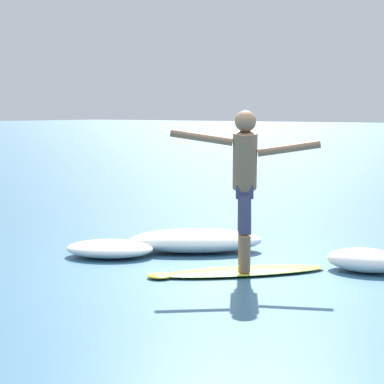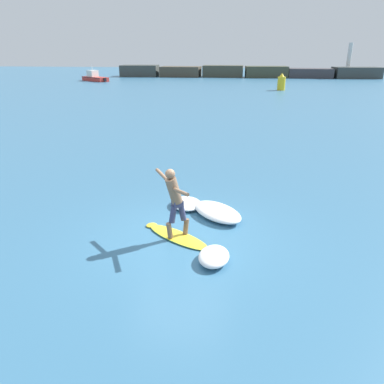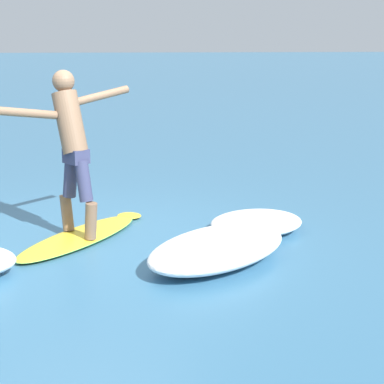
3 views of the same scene
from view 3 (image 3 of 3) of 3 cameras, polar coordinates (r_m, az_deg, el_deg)
name	(u,v)px [view 3 (image 3 of 3)]	position (r m, az deg, el deg)	size (l,w,h in m)	color
ground_plane	(80,241)	(7.42, -9.91, -4.29)	(200.00, 200.00, 0.00)	#35688B
surfboard	(82,236)	(7.48, -9.80, -3.88)	(2.05, 1.64, 0.20)	yellow
surfer	(71,139)	(7.27, -10.67, 4.69)	(1.10, 1.43, 1.85)	brown
wave_foam_at_tail	(256,223)	(7.67, 5.74, -2.72)	(1.34, 1.44, 0.21)	white
wave_foam_beside	(218,248)	(6.60, 2.33, -4.97)	(1.94, 2.00, 0.31)	white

